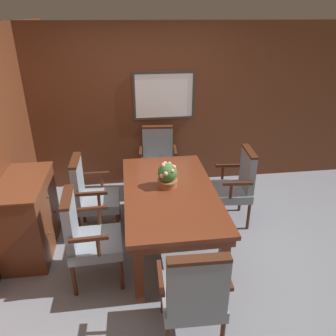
{
  "coord_description": "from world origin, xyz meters",
  "views": [
    {
      "loc": [
        -0.33,
        -2.98,
        2.53
      ],
      "look_at": [
        0.12,
        0.34,
        0.94
      ],
      "focal_mm": 35.0,
      "sensor_mm": 36.0,
      "label": 1
    }
  ],
  "objects_px": {
    "chair_left_near": "(87,235)",
    "chair_head_near": "(194,293)",
    "chair_right_far": "(236,184)",
    "sideboard_cabinet": "(29,216)",
    "potted_plant": "(167,175)",
    "dining_table": "(170,197)",
    "chair_head_far": "(158,158)",
    "chair_left_far": "(91,194)"
  },
  "relations": [
    {
      "from": "chair_head_near",
      "to": "potted_plant",
      "type": "distance_m",
      "value": 1.44
    },
    {
      "from": "chair_left_near",
      "to": "chair_right_far",
      "type": "bearing_deg",
      "value": -67.33
    },
    {
      "from": "chair_right_far",
      "to": "chair_left_far",
      "type": "bearing_deg",
      "value": -84.69
    },
    {
      "from": "chair_right_far",
      "to": "potted_plant",
      "type": "relative_size",
      "value": 3.49
    },
    {
      "from": "chair_head_far",
      "to": "potted_plant",
      "type": "height_order",
      "value": "potted_plant"
    },
    {
      "from": "chair_left_near",
      "to": "sideboard_cabinet",
      "type": "distance_m",
      "value": 0.91
    },
    {
      "from": "chair_head_far",
      "to": "chair_head_near",
      "type": "bearing_deg",
      "value": -85.2
    },
    {
      "from": "chair_right_far",
      "to": "chair_left_near",
      "type": "height_order",
      "value": "same"
    },
    {
      "from": "dining_table",
      "to": "chair_left_near",
      "type": "relative_size",
      "value": 1.84
    },
    {
      "from": "chair_right_far",
      "to": "chair_head_near",
      "type": "distance_m",
      "value": 1.93
    },
    {
      "from": "chair_left_near",
      "to": "chair_left_far",
      "type": "bearing_deg",
      "value": -0.6
    },
    {
      "from": "dining_table",
      "to": "chair_head_near",
      "type": "xyz_separation_m",
      "value": [
        0.01,
        -1.31,
        -0.1
      ]
    },
    {
      "from": "chair_head_near",
      "to": "chair_left_near",
      "type": "bearing_deg",
      "value": -42.26
    },
    {
      "from": "chair_left_far",
      "to": "chair_right_far",
      "type": "distance_m",
      "value": 1.83
    },
    {
      "from": "chair_left_far",
      "to": "chair_right_far",
      "type": "height_order",
      "value": "same"
    },
    {
      "from": "chair_right_far",
      "to": "chair_head_far",
      "type": "bearing_deg",
      "value": -131.59
    },
    {
      "from": "chair_left_far",
      "to": "chair_left_near",
      "type": "relative_size",
      "value": 1.0
    },
    {
      "from": "chair_left_far",
      "to": "potted_plant",
      "type": "xyz_separation_m",
      "value": [
        0.9,
        -0.3,
        0.34
      ]
    },
    {
      "from": "potted_plant",
      "to": "chair_head_far",
      "type": "bearing_deg",
      "value": 88.9
    },
    {
      "from": "chair_head_far",
      "to": "chair_left_near",
      "type": "xyz_separation_m",
      "value": [
        -0.9,
        -1.8,
        0.0
      ]
    },
    {
      "from": "dining_table",
      "to": "chair_right_far",
      "type": "distance_m",
      "value": 1.0
    },
    {
      "from": "potted_plant",
      "to": "sideboard_cabinet",
      "type": "xyz_separation_m",
      "value": [
        -1.58,
        0.03,
        -0.43
      ]
    },
    {
      "from": "chair_head_far",
      "to": "potted_plant",
      "type": "xyz_separation_m",
      "value": [
        -0.02,
        -1.27,
        0.34
      ]
    },
    {
      "from": "dining_table",
      "to": "chair_left_near",
      "type": "xyz_separation_m",
      "value": [
        -0.89,
        -0.45,
        -0.1
      ]
    },
    {
      "from": "chair_head_far",
      "to": "chair_left_far",
      "type": "relative_size",
      "value": 1.0
    },
    {
      "from": "dining_table",
      "to": "sideboard_cabinet",
      "type": "xyz_separation_m",
      "value": [
        -1.59,
        0.12,
        -0.2
      ]
    },
    {
      "from": "potted_plant",
      "to": "dining_table",
      "type": "bearing_deg",
      "value": -80.72
    },
    {
      "from": "chair_head_far",
      "to": "chair_right_far",
      "type": "bearing_deg",
      "value": -41.86
    },
    {
      "from": "chair_head_far",
      "to": "sideboard_cabinet",
      "type": "relative_size",
      "value": 1.04
    },
    {
      "from": "dining_table",
      "to": "chair_head_far",
      "type": "xyz_separation_m",
      "value": [
        0.01,
        1.35,
        -0.1
      ]
    },
    {
      "from": "dining_table",
      "to": "potted_plant",
      "type": "height_order",
      "value": "potted_plant"
    },
    {
      "from": "chair_left_far",
      "to": "chair_head_near",
      "type": "bearing_deg",
      "value": -150.96
    },
    {
      "from": "potted_plant",
      "to": "chair_left_far",
      "type": "bearing_deg",
      "value": 161.54
    },
    {
      "from": "chair_head_near",
      "to": "potted_plant",
      "type": "height_order",
      "value": "potted_plant"
    },
    {
      "from": "chair_head_near",
      "to": "sideboard_cabinet",
      "type": "height_order",
      "value": "chair_head_near"
    },
    {
      "from": "sideboard_cabinet",
      "to": "chair_right_far",
      "type": "bearing_deg",
      "value": 6.24
    },
    {
      "from": "chair_right_far",
      "to": "potted_plant",
      "type": "height_order",
      "value": "potted_plant"
    },
    {
      "from": "dining_table",
      "to": "potted_plant",
      "type": "distance_m",
      "value": 0.25
    },
    {
      "from": "chair_left_near",
      "to": "chair_head_near",
      "type": "height_order",
      "value": "same"
    },
    {
      "from": "chair_right_far",
      "to": "sideboard_cabinet",
      "type": "relative_size",
      "value": 1.04
    },
    {
      "from": "chair_head_far",
      "to": "chair_left_near",
      "type": "distance_m",
      "value": 2.02
    },
    {
      "from": "dining_table",
      "to": "sideboard_cabinet",
      "type": "distance_m",
      "value": 1.61
    }
  ]
}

